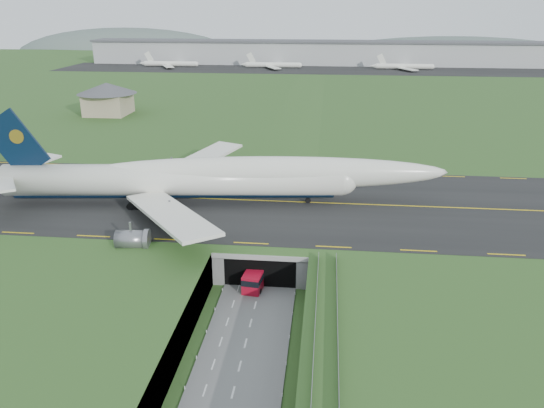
# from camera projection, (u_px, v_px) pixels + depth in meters

# --- Properties ---
(ground) EXTENTS (900.00, 900.00, 0.00)m
(ground) POSITION_uv_depth(u_px,v_px,m) (253.00, 313.00, 81.14)
(ground) COLOR #2D5020
(ground) RESTS_ON ground
(airfield_deck) EXTENTS (800.00, 800.00, 6.00)m
(airfield_deck) POSITION_uv_depth(u_px,v_px,m) (253.00, 296.00, 80.08)
(airfield_deck) COLOR gray
(airfield_deck) RESTS_ON ground
(trench_road) EXTENTS (12.00, 75.00, 0.20)m
(trench_road) POSITION_uv_depth(u_px,v_px,m) (246.00, 342.00, 74.13)
(trench_road) COLOR slate
(trench_road) RESTS_ON ground
(taxiway) EXTENTS (800.00, 44.00, 0.18)m
(taxiway) POSITION_uv_depth(u_px,v_px,m) (275.00, 201.00, 109.68)
(taxiway) COLOR black
(taxiway) RESTS_ON airfield_deck
(tunnel_portal) EXTENTS (17.00, 22.30, 6.00)m
(tunnel_portal) POSITION_uv_depth(u_px,v_px,m) (266.00, 247.00, 95.51)
(tunnel_portal) COLOR gray
(tunnel_portal) RESTS_ON ground
(guideway) EXTENTS (3.00, 53.00, 7.05)m
(guideway) POSITION_uv_depth(u_px,v_px,m) (325.00, 370.00, 60.40)
(guideway) COLOR #A8A8A3
(guideway) RESTS_ON ground
(jumbo_jet) EXTENTS (95.79, 61.11, 20.33)m
(jumbo_jet) POSITION_uv_depth(u_px,v_px,m) (207.00, 178.00, 106.70)
(jumbo_jet) COLOR white
(jumbo_jet) RESTS_ON ground
(shuttle_tram) EXTENTS (3.86, 8.13, 3.19)m
(shuttle_tram) POSITION_uv_depth(u_px,v_px,m) (256.00, 276.00, 88.47)
(shuttle_tram) COLOR #AA0B21
(shuttle_tram) RESTS_ON ground
(service_building) EXTENTS (21.35, 21.35, 11.64)m
(service_building) POSITION_uv_depth(u_px,v_px,m) (107.00, 96.00, 193.85)
(service_building) COLOR tan
(service_building) RESTS_ON ground
(cargo_terminal) EXTENTS (320.00, 67.00, 15.60)m
(cargo_terminal) POSITION_uv_depth(u_px,v_px,m) (314.00, 52.00, 354.73)
(cargo_terminal) COLOR #B2B2B2
(cargo_terminal) RESTS_ON ground
(distant_hills) EXTENTS (700.00, 91.00, 60.00)m
(distant_hills) POSITION_uv_depth(u_px,v_px,m) (390.00, 61.00, 476.23)
(distant_hills) COLOR #51615B
(distant_hills) RESTS_ON ground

